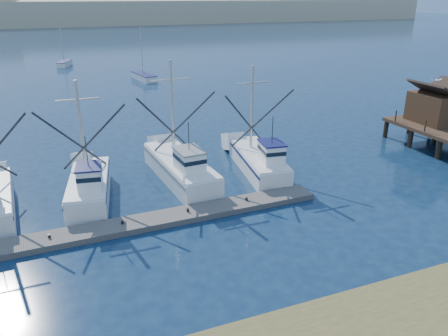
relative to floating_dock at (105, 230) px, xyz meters
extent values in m
plane|color=#0D1E3B|center=(8.87, -6.32, -0.18)|extent=(500.00, 500.00, 0.00)
cube|color=#5B5752|center=(0.00, 0.00, 0.00)|extent=(27.14, 2.38, 0.36)
cube|color=#4C331E|center=(30.37, 5.68, 3.12)|extent=(4.00, 4.00, 2.60)
cube|color=tan|center=(8.87, 203.68, 4.82)|extent=(360.00, 60.00, 10.00)
cube|color=white|center=(-0.33, 4.97, 0.56)|extent=(3.63, 7.82, 1.49)
cube|color=white|center=(-0.33, 3.04, 2.06)|extent=(1.70, 2.04, 1.50)
cylinder|color=#B7B2A8|center=(-0.33, 6.25, 4.44)|extent=(0.22, 0.22, 6.26)
cube|color=white|center=(6.22, 5.90, 0.59)|extent=(3.39, 9.56, 1.54)
cube|color=white|center=(6.22, 3.49, 2.11)|extent=(1.72, 2.40, 1.50)
cylinder|color=#B7B2A8|center=(6.22, 7.50, 4.85)|extent=(0.22, 0.22, 6.98)
cube|color=white|center=(12.30, 5.33, 0.52)|extent=(3.63, 8.52, 1.40)
cube|color=white|center=(12.30, 3.22, 1.97)|extent=(1.72, 2.20, 1.50)
cylinder|color=#B7B2A8|center=(12.30, 6.74, 4.47)|extent=(0.22, 0.22, 6.50)
cube|color=white|center=(12.14, 47.11, 0.27)|extent=(2.95, 7.02, 0.90)
cylinder|color=#B7B2A8|center=(12.14, 47.41, 4.32)|extent=(0.12, 0.12, 7.20)
cube|color=white|center=(1.05, 66.26, 0.27)|extent=(3.09, 5.07, 0.90)
cylinder|color=#B7B2A8|center=(1.05, 66.56, 4.32)|extent=(0.12, 0.12, 7.20)
sphere|color=white|center=(25.77, 2.21, 6.48)|extent=(0.18, 0.18, 0.18)
cube|color=white|center=(25.49, 2.21, 6.50)|extent=(0.46, 0.11, 0.12)
cube|color=white|center=(26.05, 2.21, 6.50)|extent=(0.46, 0.11, 0.12)
camera|label=1|loc=(-1.73, -22.97, 12.64)|focal=35.00mm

